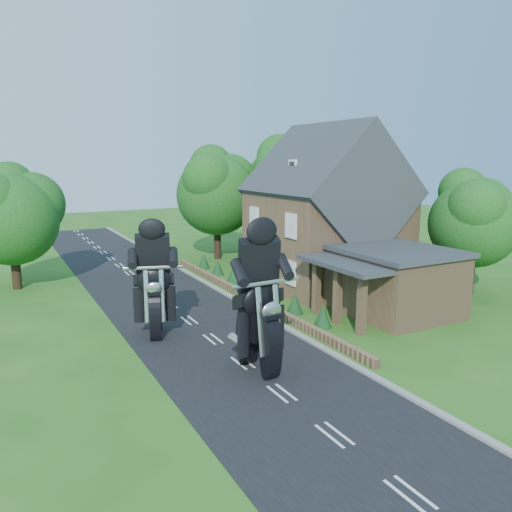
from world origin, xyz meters
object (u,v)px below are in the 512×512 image
motorcycle_lead (259,349)px  motorcycle_follow (155,318)px  house (327,217)px  annex (393,280)px  garden_wall (247,296)px

motorcycle_lead → motorcycle_follow: size_ratio=1.09×
house → motorcycle_follow: bearing=-161.2°
annex → motorcycle_follow: annex is taller
annex → motorcycle_follow: size_ratio=4.05×
motorcycle_lead → motorcycle_follow: bearing=-71.2°
annex → house: bearing=84.8°
annex → garden_wall: bearing=133.8°
house → motorcycle_follow: house is taller
annex → motorcycle_follow: 12.27m
house → motorcycle_lead: size_ratio=5.37×
garden_wall → motorcycle_lead: 9.92m
garden_wall → motorcycle_follow: motorcycle_follow is taller
house → motorcycle_follow: size_ratio=5.88×
garden_wall → motorcycle_follow: 7.23m
motorcycle_lead → house: bearing=-138.9°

